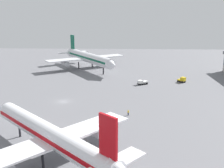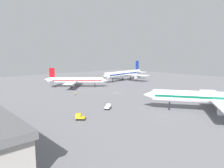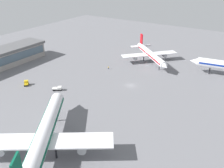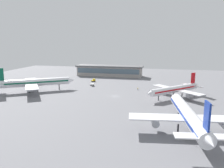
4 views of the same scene
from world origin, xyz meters
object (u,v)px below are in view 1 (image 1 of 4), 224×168
at_px(airplane_taxiing, 50,135).
at_px(ground_crew_worker, 128,113).
at_px(airplane_distant, 88,58).
at_px(pushback_tractor, 142,82).
at_px(baggage_tug, 182,80).

relative_size(airplane_taxiing, ground_crew_worker, 21.69).
relative_size(airplane_distant, ground_crew_worker, 28.65).
bearing_deg(pushback_tractor, airplane_distant, -84.64).
relative_size(baggage_tug, ground_crew_worker, 2.23).
distance_m(airplane_taxiing, airplane_distant, 92.51).
relative_size(baggage_tug, pushback_tractor, 0.79).
bearing_deg(baggage_tug, airplane_taxiing, -77.91).
bearing_deg(ground_crew_worker, airplane_distant, -76.17).
distance_m(baggage_tug, pushback_tractor, 17.92).
xyz_separation_m(airplane_distant, pushback_tractor, (-32.51, -26.93, -5.10)).
bearing_deg(baggage_tug, airplane_distant, -168.95).
xyz_separation_m(airplane_taxiing, ground_crew_worker, (24.38, -15.60, -4.14)).
height_order(airplane_distant, ground_crew_worker, airplane_distant).
xyz_separation_m(airplane_taxiing, airplane_distant, (92.35, 5.19, 1.08)).
bearing_deg(ground_crew_worker, baggage_tug, -123.58).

